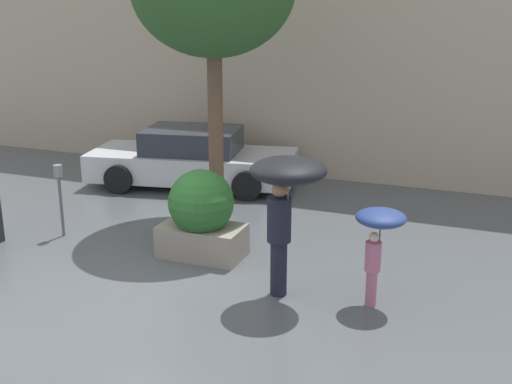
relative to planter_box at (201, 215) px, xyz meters
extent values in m
plane|color=#51565B|center=(-0.23, -1.28, -0.69)|extent=(40.00, 40.00, 0.00)
cube|color=#B7A88E|center=(-0.23, 5.22, 2.31)|extent=(18.00, 0.30, 6.00)
cube|color=gray|center=(0.00, 0.00, -0.43)|extent=(1.31, 0.74, 0.51)
sphere|color=#286028|center=(0.00, 0.00, 0.20)|extent=(1.02, 1.02, 1.02)
cylinder|color=#1E1E2D|center=(1.57, -0.85, -0.30)|extent=(0.23, 0.23, 0.78)
cylinder|color=#1E1E2D|center=(1.57, -0.85, 0.40)|extent=(0.33, 0.33, 0.62)
sphere|color=#997056|center=(1.57, -0.85, 0.82)|extent=(0.21, 0.21, 0.21)
cylinder|color=#4C4C51|center=(1.70, -0.90, 0.77)|extent=(0.02, 0.02, 0.67)
ellipsoid|color=black|center=(1.70, -0.90, 1.10)|extent=(1.00, 1.00, 0.32)
cylinder|color=#B76684|center=(2.81, -0.72, -0.44)|extent=(0.15, 0.15, 0.50)
cylinder|color=#B76684|center=(2.81, -0.72, 0.01)|extent=(0.21, 0.21, 0.40)
sphere|color=beige|center=(2.81, -0.72, 0.28)|extent=(0.14, 0.14, 0.14)
cylinder|color=#4C4C51|center=(2.87, -0.65, 0.28)|extent=(0.02, 0.02, 0.49)
ellipsoid|color=navy|center=(2.87, -0.65, 0.52)|extent=(0.65, 0.65, 0.21)
cube|color=silver|center=(-1.92, 3.54, -0.24)|extent=(4.61, 2.48, 0.58)
cube|color=#2D333D|center=(-1.92, 3.54, 0.30)|extent=(2.20, 1.78, 0.50)
cylinder|color=black|center=(-3.10, 2.45, -0.39)|extent=(0.63, 0.33, 0.60)
cylinder|color=black|center=(-3.41, 4.11, -0.39)|extent=(0.63, 0.33, 0.60)
cylinder|color=black|center=(-0.44, 2.96, -0.39)|extent=(0.63, 0.33, 0.60)
cylinder|color=black|center=(-0.75, 4.62, -0.39)|extent=(0.63, 0.33, 0.60)
cylinder|color=brown|center=(-0.52, 1.70, 0.97)|extent=(0.26, 0.26, 3.32)
cylinder|color=#595B60|center=(-2.60, -0.05, -0.16)|extent=(0.05, 0.05, 1.05)
cylinder|color=gray|center=(-2.60, -0.05, 0.46)|extent=(0.14, 0.14, 0.20)
camera|label=1|loc=(4.19, -8.44, 3.23)|focal=45.00mm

